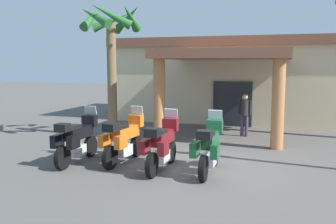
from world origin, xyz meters
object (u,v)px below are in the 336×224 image
at_px(motorcycle_green, 209,148).
at_px(palm_tree_roadside, 112,38).
at_px(motel_building, 241,78).
at_px(motorcycle_black, 77,140).
at_px(motorcycle_maroon, 162,145).
at_px(motorcycle_orange, 123,139).
at_px(pedestrian, 245,112).

height_order(motorcycle_green, palm_tree_roadside, palm_tree_roadside).
bearing_deg(motel_building, palm_tree_roadside, -119.62).
height_order(motorcycle_black, motorcycle_green, same).
bearing_deg(motorcycle_black, motorcycle_maroon, -89.04).
distance_m(motorcycle_black, palm_tree_roadside, 5.02).
distance_m(motel_building, motorcycle_orange, 10.94).
bearing_deg(motorcycle_green, motorcycle_black, 91.52).
bearing_deg(motorcycle_black, motorcycle_green, -88.02).
bearing_deg(motel_building, motorcycle_maroon, -94.29).
height_order(motorcycle_maroon, palm_tree_roadside, palm_tree_roadside).
bearing_deg(motorcycle_green, motorcycle_maroon, 93.56).
relative_size(motorcycle_orange, motorcycle_green, 1.00).
xyz_separation_m(motel_building, palm_tree_roadside, (-4.16, -7.21, 1.74)).
distance_m(motorcycle_orange, motorcycle_maroon, 1.37).
distance_m(motorcycle_maroon, motorcycle_green, 1.31).
bearing_deg(palm_tree_roadside, motorcycle_maroon, -49.31).
relative_size(motorcycle_green, palm_tree_roadside, 0.41).
xyz_separation_m(motel_building, motorcycle_black, (-3.52, -11.04, -1.44)).
bearing_deg(motorcycle_green, palm_tree_roadside, 50.87).
distance_m(motel_building, motorcycle_black, 11.67).
relative_size(motorcycle_black, pedestrian, 1.30).
relative_size(motorcycle_orange, motorcycle_maroon, 1.00).
bearing_deg(motel_building, motorcycle_black, -107.30).
xyz_separation_m(motorcycle_orange, motorcycle_maroon, (1.31, -0.39, 0.00)).
distance_m(motel_building, palm_tree_roadside, 8.51).
distance_m(motel_building, motorcycle_maroon, 11.14).
xyz_separation_m(motel_building, pedestrian, (0.78, -5.42, -1.15)).
bearing_deg(motorcycle_black, motel_building, -17.27).
bearing_deg(palm_tree_roadside, pedestrian, 19.90).
bearing_deg(pedestrian, motorcycle_maroon, -8.45).
bearing_deg(palm_tree_roadside, motorcycle_black, -80.39).
relative_size(motel_building, motorcycle_black, 5.81).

